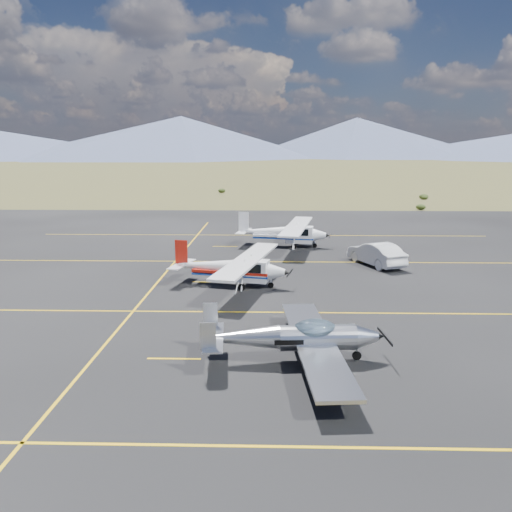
% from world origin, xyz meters
% --- Properties ---
extents(ground, '(1600.00, 1600.00, 0.00)m').
position_xyz_m(ground, '(0.00, 0.00, 0.00)').
color(ground, '#383D1C').
rests_on(ground, ground).
extents(apron, '(72.00, 72.00, 0.02)m').
position_xyz_m(apron, '(0.00, 7.00, 0.00)').
color(apron, black).
rests_on(apron, ground).
extents(aircraft_low_wing, '(6.44, 8.96, 1.94)m').
position_xyz_m(aircraft_low_wing, '(1.50, -3.63, 0.93)').
color(aircraft_low_wing, '#B7BABF').
rests_on(aircraft_low_wing, apron).
extents(aircraft_cessna, '(6.31, 9.83, 2.49)m').
position_xyz_m(aircraft_cessna, '(-1.63, 6.80, 1.11)').
color(aircraft_cessna, silver).
rests_on(aircraft_cessna, apron).
extents(aircraft_plain, '(6.54, 10.68, 2.69)m').
position_xyz_m(aircraft_plain, '(1.68, 18.62, 1.20)').
color(aircraft_plain, white).
rests_on(aircraft_plain, apron).
extents(sedan, '(3.37, 4.98, 1.55)m').
position_xyz_m(sedan, '(7.69, 12.16, 0.79)').
color(sedan, silver).
rests_on(sedan, apron).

